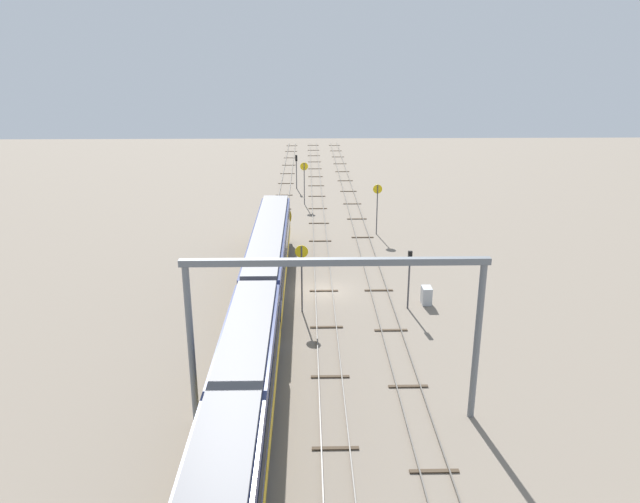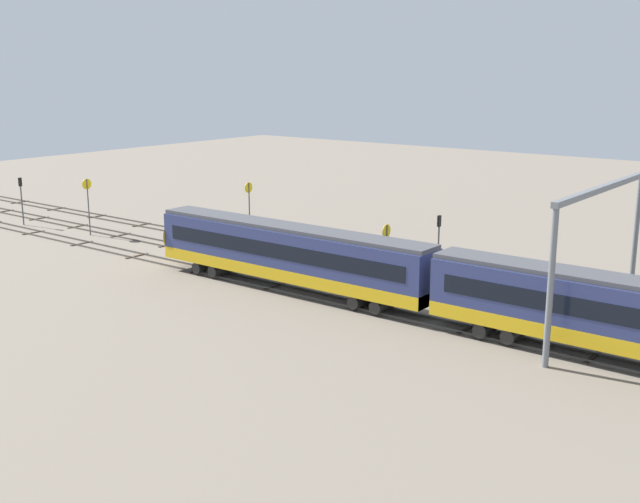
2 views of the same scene
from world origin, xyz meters
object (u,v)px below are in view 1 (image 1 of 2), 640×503
speed_sign_near_foreground (304,177)px  speed_sign_far_trackside (377,202)px  overhead_gantry (335,305)px  speed_sign_mid_trackside (302,269)px  signal_light_trackside_approach (296,167)px  relay_cabinet (426,295)px  signal_light_trackside_departure (409,271)px

speed_sign_near_foreground → speed_sign_far_trackside: (-14.04, -8.07, -0.04)m
overhead_gantry → speed_sign_far_trackside: (35.24, -6.27, -3.06)m
speed_sign_mid_trackside → signal_light_trackside_approach: size_ratio=1.08×
speed_sign_near_foreground → speed_sign_far_trackside: bearing=-150.1°
speed_sign_mid_trackside → speed_sign_far_trackside: size_ratio=0.97×
overhead_gantry → relay_cabinet: (15.62, -8.09, -6.02)m
speed_sign_mid_trackside → signal_light_trackside_approach: 44.84m
signal_light_trackside_approach → signal_light_trackside_departure: (-44.36, -9.45, -0.15)m
speed_sign_mid_trackside → signal_light_trackside_approach: (44.83, 1.13, -0.30)m
speed_sign_mid_trackside → speed_sign_far_trackside: speed_sign_far_trackside is taller
overhead_gantry → signal_light_trackside_approach: bearing=2.9°
speed_sign_near_foreground → signal_light_trackside_approach: 9.95m
overhead_gantry → speed_sign_mid_trackside: size_ratio=2.91×
signal_light_trackside_departure → speed_sign_far_trackside: bearing=0.5°
speed_sign_mid_trackside → relay_cabinet: speed_sign_mid_trackside is taller
overhead_gantry → speed_sign_far_trackside: 35.92m
signal_light_trackside_approach → overhead_gantry: bearing=-177.1°
overhead_gantry → speed_sign_near_foreground: bearing=2.1°
speed_sign_mid_trackside → signal_light_trackside_approach: bearing=1.4°
relay_cabinet → signal_light_trackside_approach: bearing=14.3°
overhead_gantry → speed_sign_far_trackside: size_ratio=2.81×
speed_sign_far_trackside → signal_light_trackside_departure: 20.47m
speed_sign_far_trackside → speed_sign_mid_trackside: bearing=158.8°
signal_light_trackside_approach → relay_cabinet: size_ratio=3.53×
speed_sign_near_foreground → relay_cabinet: (-33.66, -9.88, -3.01)m
speed_sign_near_foreground → signal_light_trackside_departure: size_ratio=1.18×
speed_sign_far_trackside → signal_light_trackside_departure: (-20.46, -0.18, -0.58)m
signal_light_trackside_approach → signal_light_trackside_departure: size_ratio=1.05×
speed_sign_near_foreground → speed_sign_mid_trackside: speed_sign_near_foreground is taller
speed_sign_mid_trackside → signal_light_trackside_departure: (0.46, -8.32, -0.45)m
speed_sign_mid_trackside → signal_light_trackside_departure: 8.34m
signal_light_trackside_approach → speed_sign_far_trackside: bearing=-158.8°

